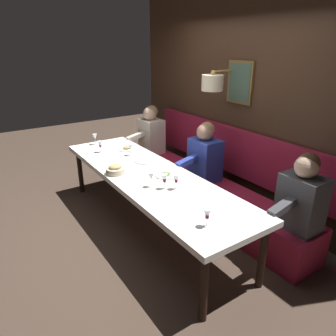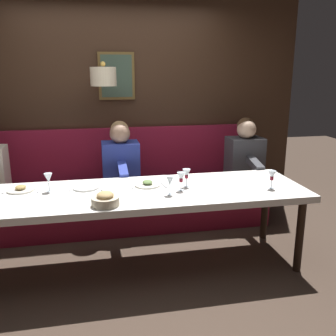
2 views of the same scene
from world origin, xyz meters
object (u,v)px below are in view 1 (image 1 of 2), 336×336
at_px(dining_table, 148,178).
at_px(bread_bowl, 115,170).
at_px(wine_glass_1, 131,147).
at_px(diner_middle, 151,131).
at_px(wine_glass_2, 176,179).
at_px(diner_nearest, 302,195).
at_px(wine_glass_3, 164,179).
at_px(diner_near, 205,154).
at_px(wine_glass_4, 100,144).
at_px(wine_glass_6, 95,137).
at_px(wine_glass_0, 151,177).
at_px(wine_glass_5, 207,214).

distance_m(dining_table, bread_bowl, 0.40).
bearing_deg(wine_glass_1, diner_middle, 43.15).
relative_size(wine_glass_2, bread_bowl, 0.75).
height_order(diner_nearest, wine_glass_3, diner_nearest).
xyz_separation_m(diner_nearest, wine_glass_2, (-0.84, 0.91, 0.04)).
bearing_deg(dining_table, bread_bowl, 145.29).
bearing_deg(bread_bowl, diner_near, -9.92).
bearing_deg(dining_table, diner_nearest, -58.49).
distance_m(wine_glass_4, wine_glass_6, 0.39).
height_order(diner_nearest, diner_near, same).
bearing_deg(wine_glass_3, wine_glass_1, 80.30).
distance_m(wine_glass_0, wine_glass_1, 1.06).
bearing_deg(diner_middle, wine_glass_3, -117.10).
bearing_deg(dining_table, wine_glass_6, 93.27).
relative_size(wine_glass_1, wine_glass_3, 1.00).
bearing_deg(wine_glass_5, diner_middle, 68.43).
xyz_separation_m(dining_table, diner_nearest, (0.88, -1.44, 0.13)).
relative_size(diner_nearest, wine_glass_5, 4.82).
bearing_deg(diner_middle, wine_glass_5, -111.57).
xyz_separation_m(wine_glass_1, wine_glass_3, (-0.19, -1.14, -0.00)).
distance_m(dining_table, wine_glass_1, 0.72).
relative_size(wine_glass_6, bread_bowl, 0.75).
height_order(diner_middle, wine_glass_6, diner_middle).
distance_m(wine_glass_3, wine_glass_6, 1.88).
height_order(diner_near, wine_glass_1, diner_near).
distance_m(wine_glass_0, wine_glass_2, 0.27).
bearing_deg(diner_middle, wine_glass_1, -136.85).
xyz_separation_m(wine_glass_6, bread_bowl, (-0.23, -1.21, -0.07)).
xyz_separation_m(wine_glass_0, bread_bowl, (-0.16, 0.55, -0.07)).
bearing_deg(wine_glass_5, dining_table, 82.59).
height_order(wine_glass_1, wine_glass_2, same).
bearing_deg(wine_glass_1, wine_glass_0, -105.70).
xyz_separation_m(diner_middle, wine_glass_6, (-0.96, 0.04, 0.04)).
xyz_separation_m(diner_nearest, diner_middle, (0.00, 2.83, 0.00)).
bearing_deg(diner_nearest, diner_middle, 90.00).
distance_m(diner_near, wine_glass_3, 1.05).
xyz_separation_m(wine_glass_2, bread_bowl, (-0.35, 0.74, -0.07)).
height_order(wine_glass_3, wine_glass_5, same).
xyz_separation_m(diner_nearest, wine_glass_0, (-1.03, 1.11, 0.04)).
xyz_separation_m(diner_near, wine_glass_1, (-0.75, 0.68, 0.04)).
relative_size(wine_glass_1, wine_glass_5, 1.00).
xyz_separation_m(diner_middle, wine_glass_1, (-0.75, -0.70, 0.04)).
distance_m(diner_near, bread_bowl, 1.21).
height_order(diner_near, wine_glass_4, diner_near).
xyz_separation_m(dining_table, wine_glass_1, (0.14, 0.69, 0.17)).
bearing_deg(wine_glass_3, diner_near, 26.01).
height_order(wine_glass_1, wine_glass_3, same).
distance_m(wine_glass_1, wine_glass_6, 0.77).
bearing_deg(wine_glass_5, wine_glass_2, 74.46).
height_order(wine_glass_4, bread_bowl, wine_glass_4).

